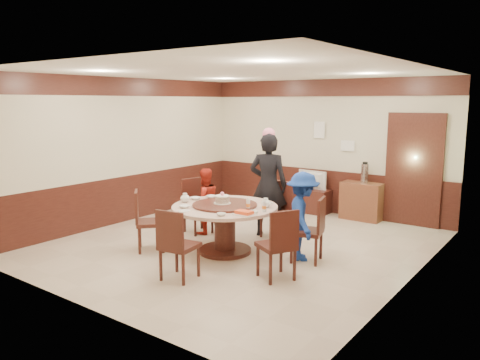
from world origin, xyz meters
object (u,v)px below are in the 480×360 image
Objects in this scene: side_cabinet at (362,201)px; thermos at (365,173)px; person_red at (205,201)px; tv_stand at (310,200)px; person_standing at (268,185)px; birthday_cake at (222,199)px; banquet_table at (225,219)px; person_blue at (303,216)px; television at (310,180)px; shrimp_platter at (244,213)px.

side_cabinet is 2.11× the size of thermos.
person_red reaches higher than tv_stand.
birthday_cake is (-0.08, -1.19, -0.06)m from person_standing.
banquet_table is 6.16× the size of birthday_cake.
person_standing is 2.26m from thermos.
banquet_table reaches higher than side_cabinet.
person_standing reaches higher than tv_stand.
tv_stand is 1.37m from thermos.
person_blue is 3.10m from television.
birthday_cake is 3.28m from tv_stand.
tv_stand is 2.24× the size of thermos.
birthday_cake is at bearing -107.38° from thermos.
shrimp_platter is 0.38× the size of side_cabinet.
birthday_cake is 0.31× the size of tv_stand.
person_blue is 2.84m from side_cabinet.
side_cabinet is at bearing 180.00° from thermos.
shrimp_platter is 3.62m from television.
television is 0.85× the size of side_cabinet.
person_standing reaches higher than television.
person_standing is 1.19m from birthday_cake.
birthday_cake is 3.41m from thermos.
person_standing is at bearing 88.45° from banquet_table.
person_red is at bearing -125.52° from side_cabinet.
television is 1.18m from side_cabinet.
person_standing reaches higher than banquet_table.
side_cabinet reaches higher than tv_stand.
tv_stand is 0.45m from television.
shrimp_platter is 0.44× the size of television.
side_cabinet is (0.33, 3.56, -0.40)m from shrimp_platter.
person_standing is 1.17m from person_red.
banquet_table is at bearing -1.12° from birthday_cake.
television is (-0.16, 3.22, -0.15)m from birthday_cake.
banquet_table is 5.48× the size of shrimp_platter.
side_cabinet is (0.98, 3.25, -0.47)m from birthday_cake.
person_standing is at bearing 144.84° from person_red.
person_red is at bearing 146.69° from banquet_table.
person_blue reaches higher than tv_stand.
birthday_cake is at bearing 65.49° from person_standing.
person_red is 4.42× the size of birthday_cake.
person_blue is (2.08, -0.19, 0.07)m from person_red.
thermos is (0.04, 0.00, 0.56)m from side_cabinet.
television reaches higher than banquet_table.
birthday_cake is at bearing -106.75° from side_cabinet.
person_blue is at bearing -86.62° from thermos.
person_red reaches higher than birthday_cake.
banquet_table is at bearing -86.26° from tv_stand.
tv_stand is at bearing 93.74° from banquet_table.
television is at bearing 180.00° from tv_stand.
side_cabinet is at bearing 74.04° from banquet_table.
banquet_table is 3.38m from side_cabinet.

